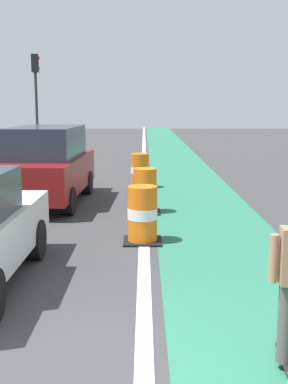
% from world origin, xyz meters
% --- Properties ---
extents(bike_lane_strip, '(2.50, 80.00, 0.01)m').
position_xyz_m(bike_lane_strip, '(2.40, 12.00, 0.00)').
color(bike_lane_strip, '#286B51').
rests_on(bike_lane_strip, ground).
extents(lane_divider_stripe, '(0.20, 80.00, 0.01)m').
position_xyz_m(lane_divider_stripe, '(0.90, 12.00, 0.01)').
color(lane_divider_stripe, silver).
rests_on(lane_divider_stripe, ground).
extents(parked_suv_second, '(2.07, 4.67, 2.04)m').
position_xyz_m(parked_suv_second, '(-1.67, 8.85, 1.04)').
color(parked_suv_second, maroon).
rests_on(parked_suv_second, ground).
extents(traffic_barrel_front, '(0.73, 0.73, 1.09)m').
position_xyz_m(traffic_barrel_front, '(0.87, 5.02, 0.53)').
color(traffic_barrel_front, orange).
rests_on(traffic_barrel_front, ground).
extents(traffic_barrel_mid, '(0.73, 0.73, 1.09)m').
position_xyz_m(traffic_barrel_mid, '(0.92, 7.66, 0.53)').
color(traffic_barrel_mid, orange).
rests_on(traffic_barrel_mid, ground).
extents(traffic_barrel_back, '(0.73, 0.73, 1.09)m').
position_xyz_m(traffic_barrel_back, '(0.77, 11.33, 0.53)').
color(traffic_barrel_back, orange).
rests_on(traffic_barrel_back, ground).
extents(traffic_light_corner, '(0.41, 0.32, 5.10)m').
position_xyz_m(traffic_light_corner, '(-4.59, 21.58, 3.50)').
color(traffic_light_corner, '#2D2D2D').
rests_on(traffic_light_corner, ground).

